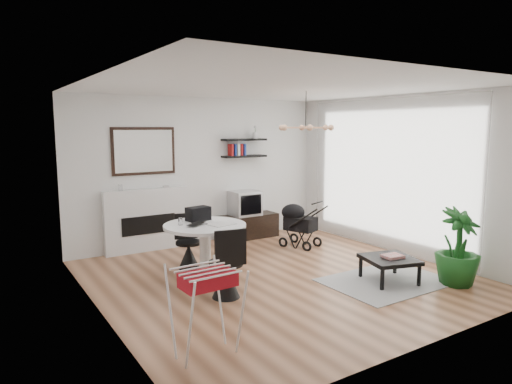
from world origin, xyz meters
TOP-DOWN VIEW (x-y plane):
  - floor at (0.00, 0.00)m, footprint 5.00×5.00m
  - ceiling at (0.00, 0.00)m, footprint 5.00×5.00m
  - wall_back at (0.00, 2.50)m, footprint 5.00×0.00m
  - wall_left at (-2.50, 0.00)m, footprint 0.00×5.00m
  - wall_right at (2.50, 0.00)m, footprint 0.00×5.00m
  - sheer_curtain at (2.40, 0.20)m, footprint 0.04×3.60m
  - fireplace at (-1.10, 2.42)m, footprint 1.50×0.17m
  - shelf_lower at (0.86, 2.37)m, footprint 0.90×0.25m
  - shelf_upper at (0.86, 2.37)m, footprint 0.90×0.25m
  - pendant_lamp at (0.70, 0.30)m, footprint 0.90×0.90m
  - tv_console at (0.86, 2.27)m, footprint 1.23×0.43m
  - crt_tv at (0.80, 2.27)m, footprint 0.54×0.47m
  - dining_table at (-0.99, 0.37)m, footprint 1.14×1.14m
  - laptop at (-1.09, 0.33)m, footprint 0.40×0.37m
  - black_bag at (-0.96, 0.65)m, footprint 0.35×0.25m
  - newspaper at (-0.81, 0.24)m, footprint 0.38×0.34m
  - drinking_glass at (-1.29, 0.51)m, footprint 0.06×0.06m
  - chair_far at (-0.92, 1.10)m, footprint 0.41×0.43m
  - chair_near at (-1.03, -0.30)m, footprint 0.46×0.47m
  - drying_rack at (-1.91, -1.50)m, footprint 0.59×0.55m
  - stroller at (1.32, 1.24)m, footprint 0.65×0.79m
  - rug at (1.18, -0.98)m, footprint 1.71×1.24m
  - coffee_table at (1.19, -1.00)m, footprint 0.82×0.82m
  - magazines at (1.22, -1.03)m, footprint 0.29×0.24m
  - potted_plant at (1.89, -1.57)m, footprint 0.61×0.61m

SIDE VIEW (x-z plane):
  - floor at x=0.00m, z-range 0.00..0.00m
  - rug at x=1.18m, z-range 0.00..0.01m
  - tv_console at x=0.86m, z-range 0.00..0.46m
  - chair_far at x=-0.92m, z-range -0.15..0.68m
  - chair_near at x=-1.03m, z-range -0.17..0.75m
  - coffee_table at x=1.19m, z-range 0.14..0.49m
  - stroller at x=1.32m, z-range -0.06..0.81m
  - magazines at x=1.22m, z-range 0.35..0.39m
  - drying_rack at x=-1.91m, z-range 0.02..0.88m
  - potted_plant at x=1.89m, z-range 0.00..1.06m
  - dining_table at x=-0.99m, z-range 0.13..0.96m
  - fireplace at x=-1.10m, z-range -0.39..1.77m
  - crt_tv at x=0.80m, z-range 0.46..0.94m
  - newspaper at x=-0.81m, z-range 0.83..0.84m
  - laptop at x=-1.09m, z-range 0.83..0.86m
  - drinking_glass at x=-1.29m, z-range 0.83..0.93m
  - black_bag at x=-0.96m, z-range 0.83..1.03m
  - wall_back at x=0.00m, z-range -1.15..3.85m
  - wall_left at x=-2.50m, z-range -1.15..3.85m
  - wall_right at x=2.50m, z-range -1.15..3.85m
  - sheer_curtain at x=2.40m, z-range 0.05..2.65m
  - shelf_lower at x=0.86m, z-range 1.58..1.62m
  - shelf_upper at x=0.86m, z-range 1.90..1.94m
  - pendant_lamp at x=0.70m, z-range 2.10..2.20m
  - ceiling at x=0.00m, z-range 2.70..2.70m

